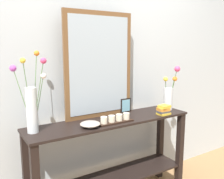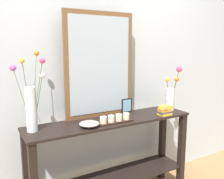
{
  "view_description": "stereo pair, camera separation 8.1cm",
  "coord_description": "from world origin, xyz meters",
  "px_view_note": "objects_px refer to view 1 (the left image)",
  "views": [
    {
      "loc": [
        -1.09,
        -1.74,
        1.44
      ],
      "look_at": [
        0.0,
        0.0,
        1.08
      ],
      "focal_mm": 39.18,
      "sensor_mm": 36.0,
      "label": 1
    },
    {
      "loc": [
        -1.02,
        -1.78,
        1.44
      ],
      "look_at": [
        0.0,
        0.0,
        1.08
      ],
      "focal_mm": 39.18,
      "sensor_mm": 36.0,
      "label": 2
    }
  ],
  "objects_px": {
    "console_table": "(112,152)",
    "picture_frame_small": "(126,105)",
    "candle_tray": "(115,119)",
    "decorative_bowl": "(90,124)",
    "book_stack": "(164,110)",
    "mirror_leaning": "(99,65)",
    "tall_vase_left": "(32,103)",
    "vase_right": "(169,94)"
  },
  "relations": [
    {
      "from": "vase_right",
      "to": "picture_frame_small",
      "type": "bearing_deg",
      "value": 161.89
    },
    {
      "from": "book_stack",
      "to": "mirror_leaning",
      "type": "bearing_deg",
      "value": 153.58
    },
    {
      "from": "picture_frame_small",
      "to": "decorative_bowl",
      "type": "xyz_separation_m",
      "value": [
        -0.49,
        -0.22,
        -0.04
      ]
    },
    {
      "from": "mirror_leaning",
      "to": "decorative_bowl",
      "type": "distance_m",
      "value": 0.54
    },
    {
      "from": "picture_frame_small",
      "to": "book_stack",
      "type": "distance_m",
      "value": 0.36
    },
    {
      "from": "decorative_bowl",
      "to": "picture_frame_small",
      "type": "bearing_deg",
      "value": 23.75
    },
    {
      "from": "decorative_bowl",
      "to": "book_stack",
      "type": "relative_size",
      "value": 1.34
    },
    {
      "from": "book_stack",
      "to": "tall_vase_left",
      "type": "bearing_deg",
      "value": 172.41
    },
    {
      "from": "tall_vase_left",
      "to": "book_stack",
      "type": "distance_m",
      "value": 1.19
    },
    {
      "from": "candle_tray",
      "to": "console_table",
      "type": "bearing_deg",
      "value": 76.52
    },
    {
      "from": "vase_right",
      "to": "decorative_bowl",
      "type": "distance_m",
      "value": 0.94
    },
    {
      "from": "tall_vase_left",
      "to": "picture_frame_small",
      "type": "height_order",
      "value": "tall_vase_left"
    },
    {
      "from": "vase_right",
      "to": "decorative_bowl",
      "type": "height_order",
      "value": "vase_right"
    },
    {
      "from": "vase_right",
      "to": "book_stack",
      "type": "xyz_separation_m",
      "value": [
        -0.17,
        -0.11,
        -0.11
      ]
    },
    {
      "from": "picture_frame_small",
      "to": "decorative_bowl",
      "type": "bearing_deg",
      "value": -156.25
    },
    {
      "from": "candle_tray",
      "to": "picture_frame_small",
      "type": "relative_size",
      "value": 2.31
    },
    {
      "from": "console_table",
      "to": "book_stack",
      "type": "xyz_separation_m",
      "value": [
        0.5,
        -0.12,
        0.35
      ]
    },
    {
      "from": "vase_right",
      "to": "picture_frame_small",
      "type": "distance_m",
      "value": 0.46
    },
    {
      "from": "picture_frame_small",
      "to": "candle_tray",
      "type": "bearing_deg",
      "value": -139.51
    },
    {
      "from": "candle_tray",
      "to": "book_stack",
      "type": "xyz_separation_m",
      "value": [
        0.52,
        -0.03,
        0.02
      ]
    },
    {
      "from": "candle_tray",
      "to": "decorative_bowl",
      "type": "distance_m",
      "value": 0.23
    },
    {
      "from": "candle_tray",
      "to": "vase_right",
      "type": "bearing_deg",
      "value": 6.7
    },
    {
      "from": "picture_frame_small",
      "to": "mirror_leaning",
      "type": "bearing_deg",
      "value": 176.86
    },
    {
      "from": "mirror_leaning",
      "to": "picture_frame_small",
      "type": "distance_m",
      "value": 0.48
    },
    {
      "from": "tall_vase_left",
      "to": "decorative_bowl",
      "type": "xyz_separation_m",
      "value": [
        0.41,
        -0.12,
        -0.19
      ]
    },
    {
      "from": "console_table",
      "to": "picture_frame_small",
      "type": "relative_size",
      "value": 10.93
    },
    {
      "from": "candle_tray",
      "to": "tall_vase_left",
      "type": "bearing_deg",
      "value": 168.99
    },
    {
      "from": "mirror_leaning",
      "to": "decorative_bowl",
      "type": "relative_size",
      "value": 5.75
    },
    {
      "from": "console_table",
      "to": "vase_right",
      "type": "bearing_deg",
      "value": -0.62
    },
    {
      "from": "decorative_bowl",
      "to": "mirror_leaning",
      "type": "bearing_deg",
      "value": 47.11
    },
    {
      "from": "console_table",
      "to": "book_stack",
      "type": "relative_size",
      "value": 12.42
    },
    {
      "from": "console_table",
      "to": "vase_right",
      "type": "distance_m",
      "value": 0.81
    },
    {
      "from": "mirror_leaning",
      "to": "book_stack",
      "type": "relative_size",
      "value": 7.67
    },
    {
      "from": "decorative_bowl",
      "to": "candle_tray",
      "type": "bearing_deg",
      "value": -1.11
    },
    {
      "from": "console_table",
      "to": "picture_frame_small",
      "type": "distance_m",
      "value": 0.46
    },
    {
      "from": "picture_frame_small",
      "to": "tall_vase_left",
      "type": "bearing_deg",
      "value": -173.94
    },
    {
      "from": "tall_vase_left",
      "to": "decorative_bowl",
      "type": "height_order",
      "value": "tall_vase_left"
    },
    {
      "from": "book_stack",
      "to": "picture_frame_small",
      "type": "bearing_deg",
      "value": 135.8
    },
    {
      "from": "picture_frame_small",
      "to": "decorative_bowl",
      "type": "distance_m",
      "value": 0.54
    },
    {
      "from": "decorative_bowl",
      "to": "vase_right",
      "type": "bearing_deg",
      "value": 4.73
    },
    {
      "from": "mirror_leaning",
      "to": "picture_frame_small",
      "type": "relative_size",
      "value": 6.76
    },
    {
      "from": "candle_tray",
      "to": "decorative_bowl",
      "type": "relative_size",
      "value": 1.97
    }
  ]
}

